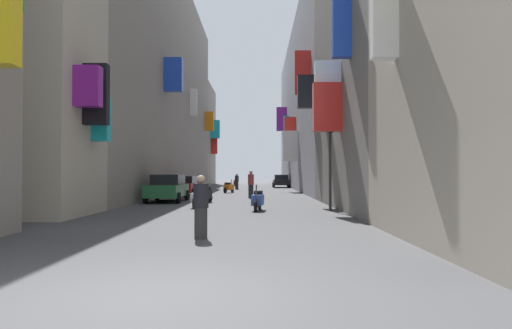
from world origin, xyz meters
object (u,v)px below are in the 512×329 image
(scooter_orange, at_px, (229,187))
(scooter_white, at_px, (197,198))
(scooter_black, at_px, (204,194))
(parked_car_black, at_px, (281,181))
(scooter_red, at_px, (236,182))
(pedestrian_crossing, at_px, (237,182))
(traffic_light_near_corner, at_px, (330,145))
(pedestrian_near_right, at_px, (201,207))
(scooter_blue, at_px, (258,200))
(parked_car_green, at_px, (168,188))
(pedestrian_near_left, at_px, (251,184))
(parked_car_red, at_px, (184,185))

(scooter_orange, distance_m, scooter_white, 15.07)
(scooter_black, bearing_deg, parked_car_black, 77.63)
(scooter_red, height_order, pedestrian_crossing, pedestrian_crossing)
(scooter_orange, xyz_separation_m, traffic_light_near_corner, (5.50, -16.94, 2.34))
(parked_car_black, relative_size, scooter_white, 2.17)
(scooter_red, distance_m, pedestrian_near_right, 43.31)
(scooter_white, xyz_separation_m, scooter_blue, (2.86, -1.71, -0.00))
(parked_car_black, height_order, scooter_black, parked_car_black)
(parked_car_black, distance_m, parked_car_green, 25.20)
(scooter_blue, relative_size, traffic_light_near_corner, 0.44)
(scooter_orange, relative_size, pedestrian_near_right, 1.13)
(parked_car_green, height_order, scooter_black, parked_car_green)
(scooter_blue, relative_size, pedestrian_crossing, 1.16)
(parked_car_black, distance_m, scooter_orange, 13.98)
(parked_car_green, relative_size, pedestrian_near_right, 2.63)
(pedestrian_near_left, bearing_deg, scooter_blue, -87.15)
(scooter_white, height_order, pedestrian_near_left, pedestrian_near_left)
(parked_car_red, xyz_separation_m, scooter_white, (2.41, -10.41, -0.28))
(scooter_blue, bearing_deg, scooter_red, 94.51)
(parked_car_red, relative_size, scooter_red, 2.32)
(scooter_red, xyz_separation_m, traffic_light_near_corner, (5.88, -35.48, 2.34))
(parked_car_green, xyz_separation_m, scooter_black, (2.21, -1.00, -0.34))
(parked_car_black, height_order, parked_car_green, parked_car_green)
(parked_car_black, xyz_separation_m, parked_car_green, (-7.69, -24.00, 0.05))
(parked_car_black, distance_m, pedestrian_near_right, 38.01)
(scooter_orange, xyz_separation_m, pedestrian_near_right, (1.01, -24.74, 0.32))
(parked_car_red, relative_size, scooter_white, 2.25)
(scooter_black, relative_size, pedestrian_crossing, 1.06)
(parked_car_green, distance_m, scooter_black, 2.45)
(parked_car_red, xyz_separation_m, scooter_orange, (2.87, 4.66, -0.28))
(parked_car_red, bearing_deg, scooter_white, -76.94)
(parked_car_green, xyz_separation_m, parked_car_red, (-0.15, 6.27, -0.05))
(parked_car_green, xyz_separation_m, scooter_red, (2.34, 29.47, -0.34))
(pedestrian_near_right, bearing_deg, parked_car_black, 84.02)
(scooter_black, xyz_separation_m, pedestrian_near_left, (2.46, 4.36, 0.43))
(parked_car_green, relative_size, scooter_orange, 2.34)
(parked_car_green, distance_m, pedestrian_crossing, 18.43)
(scooter_red, height_order, pedestrian_near_right, pedestrian_near_right)
(pedestrian_crossing, bearing_deg, parked_car_green, -99.41)
(parked_car_green, bearing_deg, traffic_light_near_corner, -36.18)
(parked_car_black, bearing_deg, scooter_blue, -94.91)
(parked_car_green, relative_size, scooter_white, 2.20)
(scooter_orange, distance_m, traffic_light_near_corner, 17.97)
(scooter_red, bearing_deg, parked_car_black, -45.68)
(parked_car_green, height_order, scooter_white, parked_car_green)
(scooter_blue, xyz_separation_m, traffic_light_near_corner, (3.10, -0.17, 2.34))
(parked_car_green, relative_size, pedestrian_near_left, 2.33)
(scooter_white, distance_m, pedestrian_crossing, 22.33)
(scooter_blue, bearing_deg, parked_car_green, 131.24)
(scooter_red, bearing_deg, pedestrian_near_right, -88.16)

